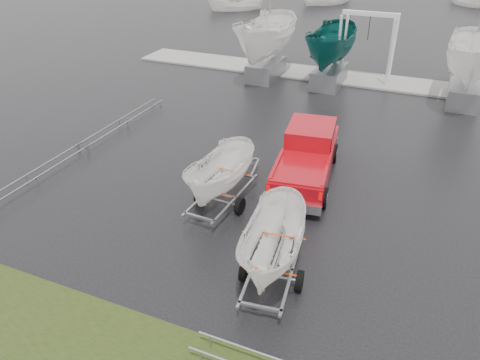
{
  "coord_description": "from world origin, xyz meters",
  "views": [
    {
      "loc": [
        4.56,
        -16.19,
        9.22
      ],
      "look_at": [
        -0.91,
        -3.41,
        1.2
      ],
      "focal_mm": 35.0,
      "sensor_mm": 36.0,
      "label": 1
    }
  ],
  "objects_px": {
    "trailer_hitched": "(276,204)",
    "boat_hoist": "(368,37)",
    "trailer_parked": "(221,143)",
    "pickup_truck": "(307,153)"
  },
  "relations": [
    {
      "from": "trailer_hitched",
      "to": "boat_hoist",
      "type": "bearing_deg",
      "value": 85.35
    },
    {
      "from": "trailer_parked",
      "to": "boat_hoist",
      "type": "relative_size",
      "value": 1.11
    },
    {
      "from": "pickup_truck",
      "to": "trailer_parked",
      "type": "xyz_separation_m",
      "value": [
        -2.16,
        -3.31,
        1.5
      ]
    },
    {
      "from": "pickup_truck",
      "to": "boat_hoist",
      "type": "relative_size",
      "value": 1.44
    },
    {
      "from": "trailer_hitched",
      "to": "boat_hoist",
      "type": "xyz_separation_m",
      "value": [
        -1.01,
        19.4,
        0.1
      ]
    },
    {
      "from": "trailer_hitched",
      "to": "trailer_parked",
      "type": "height_order",
      "value": "trailer_hitched"
    },
    {
      "from": "pickup_truck",
      "to": "boat_hoist",
      "type": "xyz_separation_m",
      "value": [
        -0.16,
        13.11,
        1.68
      ]
    },
    {
      "from": "trailer_hitched",
      "to": "boat_hoist",
      "type": "relative_size",
      "value": 1.15
    },
    {
      "from": "pickup_truck",
      "to": "boat_hoist",
      "type": "distance_m",
      "value": 13.22
    },
    {
      "from": "pickup_truck",
      "to": "boat_hoist",
      "type": "bearing_deg",
      "value": 83.09
    }
  ]
}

